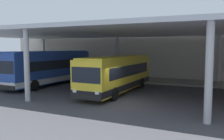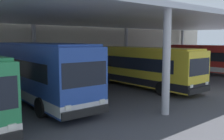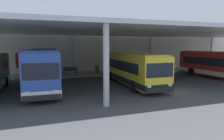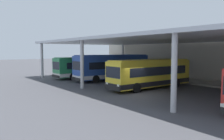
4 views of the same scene
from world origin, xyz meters
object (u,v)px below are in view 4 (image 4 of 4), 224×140
at_px(bus_second_bay, 112,67).
at_px(bench_waiting, 165,74).
at_px(bus_middle_bay, 151,73).
at_px(bus_nearest_bay, 88,67).
at_px(banner_sign, 133,64).
at_px(trash_bin, 185,76).

xyz_separation_m(bus_second_bay, bench_waiting, (3.28, 7.34, -1.18)).
relative_size(bus_middle_bay, bench_waiting, 5.86).
xyz_separation_m(bus_nearest_bay, bench_waiting, (7.92, 8.59, -0.99)).
bearing_deg(banner_sign, bus_second_bay, -67.15).
distance_m(bus_second_bay, banner_sign, 7.01).
xyz_separation_m(bus_second_bay, trash_bin, (6.86, 7.23, -1.16)).
relative_size(bus_nearest_bay, bus_middle_bay, 1.00).
xyz_separation_m(bus_middle_bay, banner_sign, (-10.98, 7.42, 0.32)).
distance_m(bus_second_bay, bench_waiting, 8.12).
bearing_deg(bus_middle_bay, banner_sign, 145.94).
xyz_separation_m(bus_middle_bay, bench_waiting, (-4.98, 8.30, -0.99)).
distance_m(bus_nearest_bay, trash_bin, 14.32).
xyz_separation_m(bus_second_bay, banner_sign, (-2.72, 6.46, 0.14)).
bearing_deg(bus_second_bay, banner_sign, 112.85).
bearing_deg(banner_sign, bus_middle_bay, -34.06).
height_order(bus_second_bay, bus_middle_bay, bus_second_bay).
xyz_separation_m(trash_bin, banner_sign, (-9.58, -0.77, 1.30)).
bearing_deg(bench_waiting, banner_sign, -171.69).
relative_size(bus_middle_bay, banner_sign, 3.30).
height_order(bus_nearest_bay, bench_waiting, bus_nearest_bay).
xyz_separation_m(bus_nearest_bay, bus_middle_bay, (12.89, 0.29, 0.00)).
bearing_deg(bus_nearest_bay, bus_middle_bay, 1.31).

